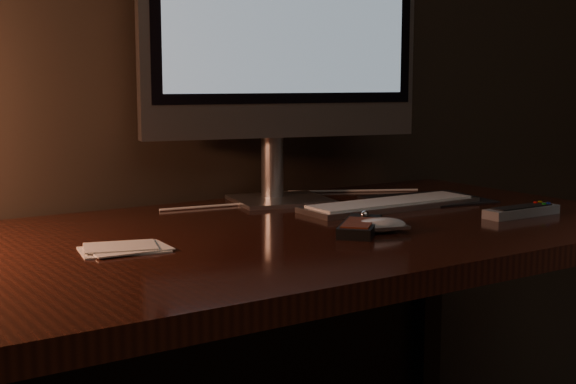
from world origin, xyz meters
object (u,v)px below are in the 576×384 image
mouse (380,227)px  tv_remote (522,211)px  desk (225,296)px  media_remote (360,226)px  monitor (282,24)px  keyboard (391,204)px

mouse → tv_remote: 0.34m
desk → media_remote: (0.18, -0.17, 0.14)m
monitor → keyboard: monitor is taller
keyboard → media_remote: bearing=-140.9°
keyboard → mouse: bearing=-133.8°
media_remote → tv_remote: size_ratio=0.89×
monitor → tv_remote: size_ratio=3.67×
mouse → media_remote: media_remote is taller
tv_remote → keyboard: bearing=124.9°
desk → mouse: mouse is taller
keyboard → desk: bearing=-179.0°
media_remote → tv_remote: 0.37m
keyboard → media_remote: size_ratio=2.58×
desk → tv_remote: 0.61m
desk → mouse: (0.21, -0.20, 0.14)m
mouse → tv_remote: bearing=12.9°
media_remote → tv_remote: (0.37, -0.05, -0.00)m
desk → tv_remote: size_ratio=9.08×
keyboard → mouse: 0.28m
desk → tv_remote: tv_remote is taller
desk → monitor: size_ratio=2.48×
monitor → media_remote: size_ratio=4.10×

